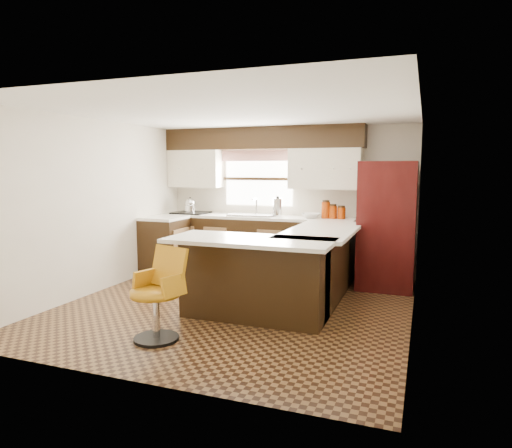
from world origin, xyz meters
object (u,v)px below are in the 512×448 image
at_px(peninsula_long, 318,266).
at_px(refrigerator, 387,225).
at_px(peninsula_return, 254,280).
at_px(bar_chair, 155,295).

distance_m(peninsula_long, refrigerator, 1.32).
bearing_deg(refrigerator, peninsula_long, -129.72).
height_order(peninsula_return, refrigerator, refrigerator).
relative_size(peninsula_long, refrigerator, 1.07).
distance_m(peninsula_long, peninsula_return, 1.11).
bearing_deg(refrigerator, peninsula_return, -124.32).
bearing_deg(bar_chair, refrigerator, 73.02).
xyz_separation_m(refrigerator, bar_chair, (-2.00, -2.93, -0.45)).
height_order(refrigerator, bar_chair, refrigerator).
height_order(peninsula_return, bar_chair, bar_chair).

